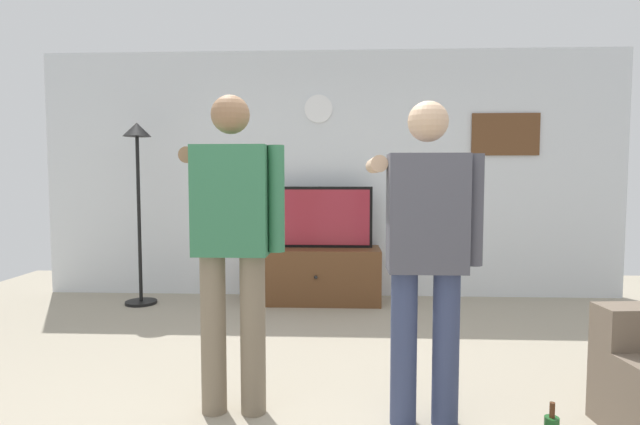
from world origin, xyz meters
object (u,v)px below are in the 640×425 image
(television, at_px, (317,217))
(person_standing_nearer_couch, at_px, (426,244))
(wall_clock, at_px, (319,109))
(tv_stand, at_px, (317,275))
(person_standing_nearer_lamp, at_px, (232,235))
(framed_picture, at_px, (505,134))
(floor_lamp, at_px, (138,175))

(television, distance_m, person_standing_nearer_couch, 2.71)
(wall_clock, xyz_separation_m, person_standing_nearer_couch, (0.70, -2.86, -1.10))
(tv_stand, xyz_separation_m, television, (0.00, 0.05, 0.61))
(wall_clock, distance_m, person_standing_nearer_lamp, 2.99)
(person_standing_nearer_couch, bearing_deg, framed_picture, 65.27)
(person_standing_nearer_lamp, relative_size, person_standing_nearer_couch, 1.03)
(person_standing_nearer_couch, bearing_deg, person_standing_nearer_lamp, 175.47)
(wall_clock, relative_size, person_standing_nearer_couch, 0.18)
(floor_lamp, height_order, person_standing_nearer_couch, floor_lamp)
(television, relative_size, person_standing_nearer_lamp, 0.66)
(tv_stand, xyz_separation_m, framed_picture, (2.02, 0.30, 1.49))
(person_standing_nearer_lamp, distance_m, person_standing_nearer_couch, 1.05)
(television, height_order, floor_lamp, floor_lamp)
(framed_picture, bearing_deg, person_standing_nearer_couch, -114.73)
(framed_picture, bearing_deg, floor_lamp, -173.18)
(wall_clock, relative_size, framed_picture, 0.42)
(television, xyz_separation_m, person_standing_nearer_couch, (0.70, -2.62, 0.07))
(framed_picture, relative_size, floor_lamp, 0.38)
(person_standing_nearer_lamp, height_order, person_standing_nearer_couch, person_standing_nearer_lamp)
(tv_stand, xyz_separation_m, person_standing_nearer_couch, (0.70, -2.57, 0.68))
(wall_clock, height_order, floor_lamp, wall_clock)
(wall_clock, relative_size, floor_lamp, 0.16)
(person_standing_nearer_lamp, bearing_deg, wall_clock, 82.94)
(television, height_order, framed_picture, framed_picture)
(tv_stand, distance_m, person_standing_nearer_lamp, 2.61)
(television, bearing_deg, wall_clock, 90.00)
(tv_stand, height_order, wall_clock, wall_clock)
(television, bearing_deg, person_standing_nearer_couch, -75.00)
(framed_picture, bearing_deg, wall_clock, -179.86)
(wall_clock, bearing_deg, person_standing_nearer_couch, -76.22)
(television, bearing_deg, framed_picture, 7.02)
(wall_clock, distance_m, framed_picture, 2.04)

